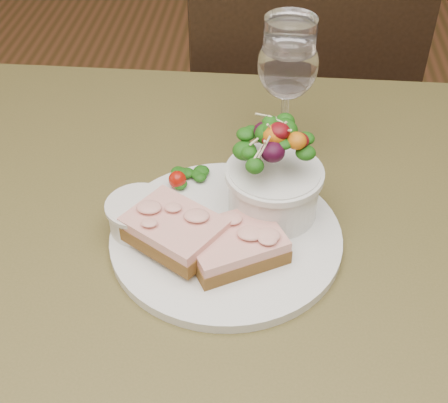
# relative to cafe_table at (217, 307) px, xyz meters

# --- Properties ---
(cafe_table) EXTENTS (0.80, 0.80, 0.75)m
(cafe_table) POSITION_rel_cafe_table_xyz_m (0.00, 0.00, 0.00)
(cafe_table) COLOR #4A451F
(cafe_table) RESTS_ON ground
(chair_far) EXTENTS (0.50, 0.50, 0.90)m
(chair_far) POSITION_rel_cafe_table_xyz_m (0.08, 0.68, -0.36)
(chair_far) COLOR black
(chair_far) RESTS_ON ground
(dinner_plate) EXTENTS (0.26, 0.26, 0.01)m
(dinner_plate) POSITION_rel_cafe_table_xyz_m (0.01, 0.01, 0.11)
(dinner_plate) COLOR white
(dinner_plate) RESTS_ON cafe_table
(sandwich_front) EXTENTS (0.13, 0.11, 0.03)m
(sandwich_front) POSITION_rel_cafe_table_xyz_m (0.02, -0.02, 0.13)
(sandwich_front) COLOR #492913
(sandwich_front) RESTS_ON dinner_plate
(sandwich_back) EXTENTS (0.13, 0.12, 0.03)m
(sandwich_back) POSITION_rel_cafe_table_xyz_m (-0.04, -0.01, 0.14)
(sandwich_back) COLOR #492913
(sandwich_back) RESTS_ON dinner_plate
(ramekin) EXTENTS (0.07, 0.07, 0.04)m
(ramekin) POSITION_rel_cafe_table_xyz_m (-0.09, 0.02, 0.13)
(ramekin) COLOR silver
(ramekin) RESTS_ON dinner_plate
(salad_bowl) EXTENTS (0.10, 0.10, 0.13)m
(salad_bowl) POSITION_rel_cafe_table_xyz_m (0.06, 0.06, 0.17)
(salad_bowl) COLOR white
(salad_bowl) RESTS_ON dinner_plate
(garnish) EXTENTS (0.05, 0.04, 0.02)m
(garnish) POSITION_rel_cafe_table_xyz_m (-0.05, 0.10, 0.12)
(garnish) COLOR black
(garnish) RESTS_ON dinner_plate
(wine_glass) EXTENTS (0.08, 0.08, 0.18)m
(wine_glass) POSITION_rel_cafe_table_xyz_m (0.07, 0.20, 0.22)
(wine_glass) COLOR white
(wine_glass) RESTS_ON cafe_table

